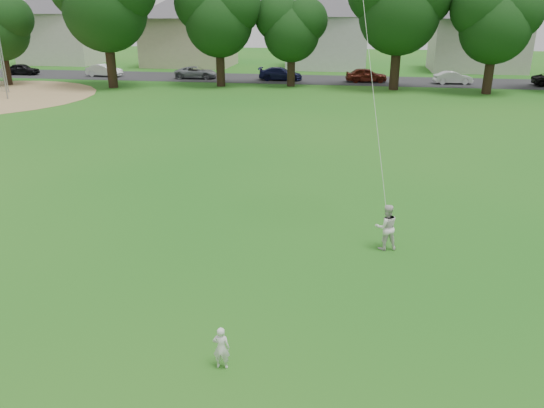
# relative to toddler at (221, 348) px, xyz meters

# --- Properties ---
(ground) EXTENTS (160.00, 160.00, 0.00)m
(ground) POSITION_rel_toddler_xyz_m (-1.16, 1.29, -0.46)
(ground) COLOR #166117
(ground) RESTS_ON ground
(street) EXTENTS (90.00, 7.00, 0.01)m
(street) POSITION_rel_toddler_xyz_m (-1.16, 43.29, -0.46)
(street) COLOR #2D2D30
(street) RESTS_ON ground
(toddler) EXTENTS (0.34, 0.23, 0.93)m
(toddler) POSITION_rel_toddler_xyz_m (0.00, 0.00, 0.00)
(toddler) COLOR silver
(toddler) RESTS_ON ground
(older_boy) EXTENTS (0.80, 0.69, 1.40)m
(older_boy) POSITION_rel_toddler_xyz_m (3.43, 6.11, 0.23)
(older_boy) COLOR silver
(older_boy) RESTS_ON ground
(kite) EXTENTS (1.09, 1.30, 7.03)m
(kite) POSITION_rel_toddler_xyz_m (2.86, 6.92, 3.81)
(kite) COLOR silver
(kite) RESTS_ON ground
(tree_row) EXTENTS (81.01, 9.92, 11.38)m
(tree_row) POSITION_rel_toddler_xyz_m (-1.48, 36.85, 5.93)
(tree_row) COLOR black
(tree_row) RESTS_ON ground
(parked_cars) EXTENTS (71.77, 2.17, 1.29)m
(parked_cars) POSITION_rel_toddler_xyz_m (4.48, 42.29, 0.14)
(parked_cars) COLOR black
(parked_cars) RESTS_ON ground
(house_row) EXTENTS (77.21, 14.21, 10.62)m
(house_row) POSITION_rel_toddler_xyz_m (-0.36, 53.29, 4.91)
(house_row) COLOR beige
(house_row) RESTS_ON ground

